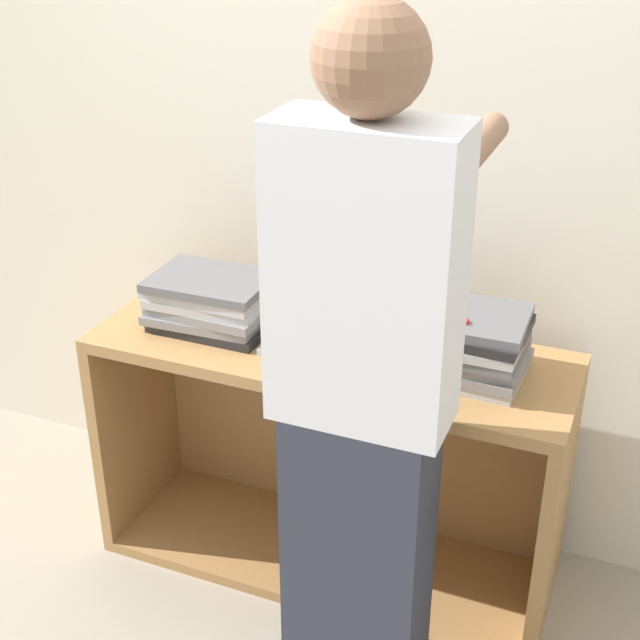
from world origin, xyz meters
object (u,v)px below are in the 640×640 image
at_px(laptop_stack_right, 460,343).
at_px(person, 363,398).
at_px(laptop_stack_left, 212,301).
at_px(laptop_open, 337,323).

distance_m(laptop_stack_right, person, 0.43).
height_order(laptop_stack_left, laptop_stack_right, laptop_stack_right).
height_order(laptop_stack_right, person, person).
bearing_deg(laptop_stack_left, laptop_open, 8.69).
xyz_separation_m(laptop_open, person, (0.24, -0.47, 0.08)).
bearing_deg(person, laptop_stack_right, 73.55).
relative_size(laptop_open, person, 0.20).
distance_m(laptop_stack_left, laptop_stack_right, 0.73).
height_order(laptop_stack_left, person, person).
bearing_deg(laptop_stack_right, person, -106.45).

